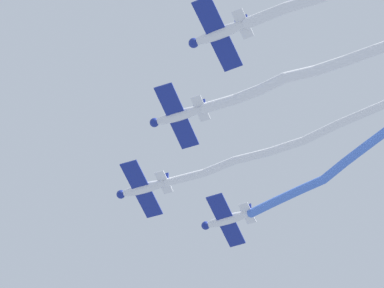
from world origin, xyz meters
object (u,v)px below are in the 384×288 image
object	(u,v)px
airplane_left_wing	(178,116)
airplane_slot	(218,34)
airplane_right_wing	(227,220)
airplane_lead	(142,189)

from	to	relation	value
airplane_left_wing	airplane_slot	world-z (taller)	airplane_left_wing
airplane_left_wing	airplane_right_wing	bearing A→B (deg)	-90.17
airplane_slot	airplane_lead	bearing A→B (deg)	-44.41
airplane_right_wing	airplane_slot	world-z (taller)	airplane_right_wing
airplane_left_wing	airplane_slot	distance (m)	8.74
airplane_lead	airplane_left_wing	distance (m)	8.74
airplane_right_wing	airplane_slot	bearing A→B (deg)	107.68
airplane_lead	airplane_slot	size ratio (longest dim) A/B	1.00
airplane_left_wing	airplane_right_wing	xyz separation A→B (m)	(2.81, 12.69, 0.30)
airplane_left_wing	airplane_right_wing	distance (m)	13.00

